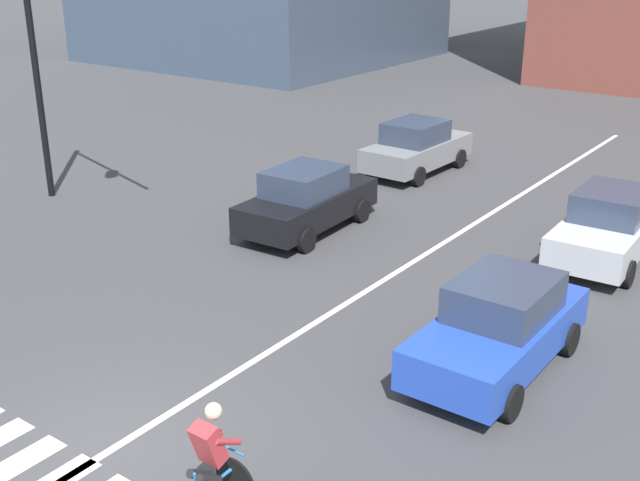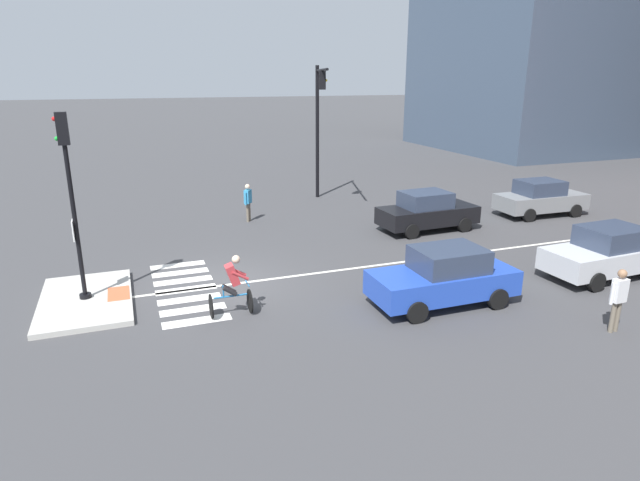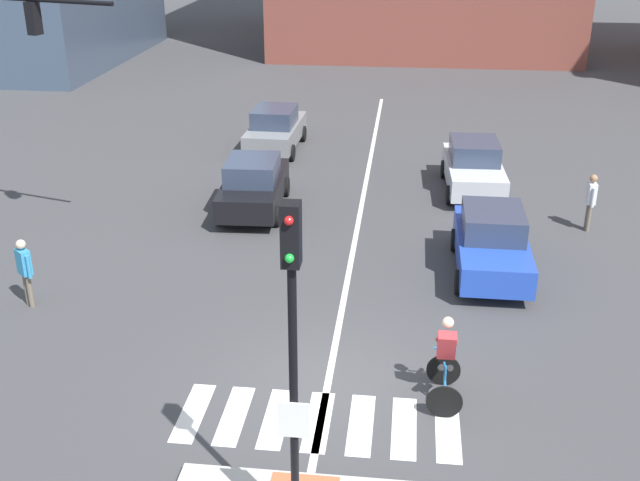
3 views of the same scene
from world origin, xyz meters
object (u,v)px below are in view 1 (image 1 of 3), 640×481
cyclist (209,464)px  car_silver_eastbound_far (608,226)px  car_blue_eastbound_mid (499,326)px  car_grey_westbound_distant (417,147)px  traffic_light_mast (46,42)px  car_black_westbound_far (307,200)px

cyclist → car_silver_eastbound_far: bearing=83.9°
car_blue_eastbound_mid → cyclist: bearing=-103.0°
car_grey_westbound_distant → car_blue_eastbound_mid: 12.11m
traffic_light_mast → car_blue_eastbound_mid: bearing=-5.1°
car_silver_eastbound_far → car_black_westbound_far: (-6.71, -2.54, 0.00)m
cyclist → car_black_westbound_far: bearing=120.5°
traffic_light_mast → car_grey_westbound_distant: 11.18m
car_silver_eastbound_far → car_grey_westbound_distant: same height
traffic_light_mast → car_blue_eastbound_mid: traffic_light_mast is taller
car_blue_eastbound_mid → car_silver_eastbound_far: bearing=90.6°
car_black_westbound_far → cyclist: bearing=-59.5°
car_grey_westbound_distant → car_blue_eastbound_mid: size_ratio=1.01×
car_silver_eastbound_far → car_blue_eastbound_mid: 6.08m
car_grey_westbound_distant → cyclist: size_ratio=2.47×
car_silver_eastbound_far → car_black_westbound_far: same height
car_silver_eastbound_far → traffic_light_mast: bearing=-159.9°
traffic_light_mast → car_grey_westbound_distant: bearing=53.9°
car_black_westbound_far → car_grey_westbound_distant: size_ratio=1.01×
car_silver_eastbound_far → cyclist: size_ratio=2.48×
car_silver_eastbound_far → car_grey_westbound_distant: (-7.10, 3.69, 0.00)m
traffic_light_mast → car_grey_westbound_distant: (6.24, 8.55, -3.60)m
car_silver_eastbound_far → cyclist: bearing=-96.1°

